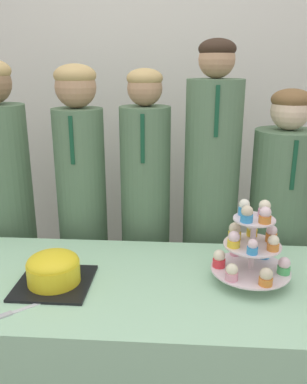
{
  "coord_description": "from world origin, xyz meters",
  "views": [
    {
      "loc": [
        0.17,
        -0.99,
        1.53
      ],
      "look_at": [
        0.08,
        0.38,
        1.09
      ],
      "focal_mm": 38.0,
      "sensor_mm": 36.0,
      "label": 1
    }
  ],
  "objects_px": {
    "student_1": "(83,221)",
    "student_2": "(146,228)",
    "cupcake_stand": "(252,246)",
    "round_cake": "(53,269)",
    "student_0": "(6,221)",
    "student_3": "(210,220)",
    "student_4": "(277,242)",
    "cake_knife": "(14,312)"
  },
  "relations": [
    {
      "from": "round_cake",
      "to": "student_1",
      "type": "height_order",
      "value": "student_1"
    },
    {
      "from": "round_cake",
      "to": "student_3",
      "type": "height_order",
      "value": "student_3"
    },
    {
      "from": "cupcake_stand",
      "to": "student_4",
      "type": "distance_m",
      "value": 0.63
    },
    {
      "from": "cake_knife",
      "to": "student_2",
      "type": "distance_m",
      "value": 0.88
    },
    {
      "from": "student_2",
      "to": "student_3",
      "type": "xyz_separation_m",
      "value": [
        0.32,
        0.0,
        0.05
      ]
    },
    {
      "from": "student_1",
      "to": "student_2",
      "type": "bearing_deg",
      "value": -0.0
    },
    {
      "from": "round_cake",
      "to": "student_0",
      "type": "relative_size",
      "value": 0.17
    },
    {
      "from": "student_0",
      "to": "student_3",
      "type": "relative_size",
      "value": 0.95
    },
    {
      "from": "student_2",
      "to": "cake_knife",
      "type": "bearing_deg",
      "value": -114.41
    },
    {
      "from": "cake_knife",
      "to": "student_2",
      "type": "height_order",
      "value": "student_2"
    },
    {
      "from": "cupcake_stand",
      "to": "student_0",
      "type": "height_order",
      "value": "student_0"
    },
    {
      "from": "round_cake",
      "to": "student_4",
      "type": "relative_size",
      "value": 0.19
    },
    {
      "from": "cupcake_stand",
      "to": "student_1",
      "type": "relative_size",
      "value": 0.2
    },
    {
      "from": "student_1",
      "to": "student_3",
      "type": "height_order",
      "value": "student_3"
    },
    {
      "from": "cake_knife",
      "to": "cupcake_stand",
      "type": "bearing_deg",
      "value": -23.39
    },
    {
      "from": "cupcake_stand",
      "to": "student_4",
      "type": "height_order",
      "value": "student_4"
    },
    {
      "from": "student_1",
      "to": "student_3",
      "type": "xyz_separation_m",
      "value": [
        0.64,
        0.0,
        0.02
      ]
    },
    {
      "from": "student_3",
      "to": "student_0",
      "type": "bearing_deg",
      "value": 180.0
    },
    {
      "from": "cake_knife",
      "to": "student_3",
      "type": "xyz_separation_m",
      "value": [
        0.68,
        0.8,
        0.03
      ]
    },
    {
      "from": "student_0",
      "to": "student_1",
      "type": "bearing_deg",
      "value": -0.0
    },
    {
      "from": "round_cake",
      "to": "cupcake_stand",
      "type": "height_order",
      "value": "cupcake_stand"
    },
    {
      "from": "student_2",
      "to": "round_cake",
      "type": "bearing_deg",
      "value": -114.99
    },
    {
      "from": "student_3",
      "to": "student_4",
      "type": "height_order",
      "value": "student_3"
    },
    {
      "from": "cupcake_stand",
      "to": "student_2",
      "type": "bearing_deg",
      "value": 128.69
    },
    {
      "from": "cupcake_stand",
      "to": "student_4",
      "type": "relative_size",
      "value": 0.22
    },
    {
      "from": "student_1",
      "to": "student_4",
      "type": "xyz_separation_m",
      "value": [
        0.98,
        0.0,
        -0.09
      ]
    },
    {
      "from": "cake_knife",
      "to": "student_3",
      "type": "height_order",
      "value": "student_3"
    },
    {
      "from": "student_3",
      "to": "student_1",
      "type": "bearing_deg",
      "value": -180.0
    },
    {
      "from": "student_3",
      "to": "student_4",
      "type": "xyz_separation_m",
      "value": [
        0.34,
        -0.0,
        -0.11
      ]
    },
    {
      "from": "round_cake",
      "to": "student_2",
      "type": "distance_m",
      "value": 0.68
    },
    {
      "from": "cupcake_stand",
      "to": "student_3",
      "type": "distance_m",
      "value": 0.56
    },
    {
      "from": "student_1",
      "to": "student_4",
      "type": "bearing_deg",
      "value": 0.0
    },
    {
      "from": "student_1",
      "to": "student_3",
      "type": "distance_m",
      "value": 0.64
    },
    {
      "from": "student_3",
      "to": "student_4",
      "type": "bearing_deg",
      "value": -0.0
    },
    {
      "from": "round_cake",
      "to": "student_1",
      "type": "distance_m",
      "value": 0.61
    },
    {
      "from": "cake_knife",
      "to": "student_3",
      "type": "distance_m",
      "value": 1.05
    },
    {
      "from": "round_cake",
      "to": "student_4",
      "type": "xyz_separation_m",
      "value": [
        0.94,
        0.61,
        -0.14
      ]
    },
    {
      "from": "student_0",
      "to": "round_cake",
      "type": "bearing_deg",
      "value": -53.96
    },
    {
      "from": "cake_knife",
      "to": "student_0",
      "type": "xyz_separation_m",
      "value": [
        -0.37,
        0.8,
        -0.01
      ]
    },
    {
      "from": "cupcake_stand",
      "to": "student_1",
      "type": "xyz_separation_m",
      "value": [
        -0.76,
        0.54,
        -0.14
      ]
    },
    {
      "from": "student_2",
      "to": "student_3",
      "type": "distance_m",
      "value": 0.32
    },
    {
      "from": "round_cake",
      "to": "student_0",
      "type": "height_order",
      "value": "student_0"
    }
  ]
}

